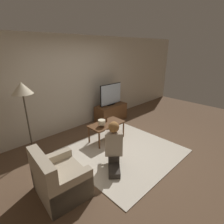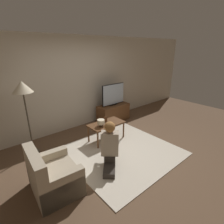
# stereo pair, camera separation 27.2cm
# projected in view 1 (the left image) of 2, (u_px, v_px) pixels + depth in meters

# --- Properties ---
(ground_plane) EXTENTS (10.00, 10.00, 0.00)m
(ground_plane) POSITION_uv_depth(u_px,v_px,m) (123.00, 151.00, 4.07)
(ground_plane) COLOR brown
(wall_back) EXTENTS (10.00, 0.06, 2.60)m
(wall_back) POSITION_uv_depth(u_px,v_px,m) (74.00, 84.00, 4.91)
(wall_back) COLOR beige
(wall_back) RESTS_ON ground_plane
(rug) EXTENTS (2.34, 2.23, 0.02)m
(rug) POSITION_uv_depth(u_px,v_px,m) (123.00, 151.00, 4.07)
(rug) COLOR beige
(rug) RESTS_ON ground_plane
(tv_stand) EXTENTS (1.04, 0.47, 0.55)m
(tv_stand) POSITION_uv_depth(u_px,v_px,m) (111.00, 113.00, 5.67)
(tv_stand) COLOR brown
(tv_stand) RESTS_ON ground_plane
(tv) EXTENTS (0.85, 0.08, 0.67)m
(tv) POSITION_uv_depth(u_px,v_px,m) (111.00, 94.00, 5.46)
(tv) COLOR black
(tv) RESTS_ON tv_stand
(coffee_table) EXTENTS (0.92, 0.48, 0.47)m
(coffee_table) POSITION_uv_depth(u_px,v_px,m) (107.00, 125.00, 4.43)
(coffee_table) COLOR brown
(coffee_table) RESTS_ON ground_plane
(floor_lamp) EXTENTS (0.40, 0.40, 1.65)m
(floor_lamp) POSITION_uv_depth(u_px,v_px,m) (23.00, 94.00, 3.41)
(floor_lamp) COLOR #4C4233
(floor_lamp) RESTS_ON ground_plane
(armchair) EXTENTS (0.76, 0.88, 0.81)m
(armchair) POSITION_uv_depth(u_px,v_px,m) (59.00, 179.00, 2.82)
(armchair) COLOR #B7A88E
(armchair) RESTS_ON ground_plane
(person_kneeling) EXTENTS (0.75, 0.79, 0.96)m
(person_kneeling) POSITION_uv_depth(u_px,v_px,m) (114.00, 145.00, 3.41)
(person_kneeling) COLOR #332D28
(person_kneeling) RESTS_ON rug
(picture_frame) EXTENTS (0.11, 0.01, 0.15)m
(picture_frame) POSITION_uv_depth(u_px,v_px,m) (105.00, 120.00, 4.45)
(picture_frame) COLOR brown
(picture_frame) RESTS_ON coffee_table
(table_lamp) EXTENTS (0.18, 0.18, 0.17)m
(table_lamp) POSITION_uv_depth(u_px,v_px,m) (102.00, 123.00, 4.20)
(table_lamp) COLOR #4C3823
(table_lamp) RESTS_ON coffee_table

